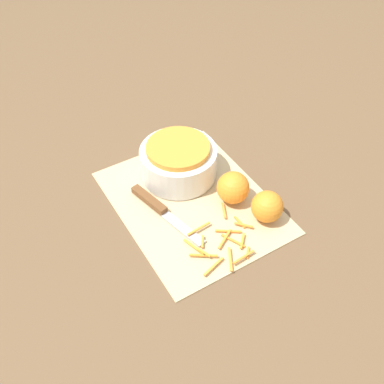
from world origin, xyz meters
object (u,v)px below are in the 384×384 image
object	(u,v)px
knife	(155,205)
orange_left	(233,188)
orange_right	(267,207)
bowl_speckled	(178,160)

from	to	relation	value
knife	orange_left	world-z (taller)	orange_left
knife	orange_left	distance (m)	0.19
knife	orange_right	world-z (taller)	orange_right
bowl_speckled	orange_left	size ratio (longest dim) A/B	2.45
orange_left	bowl_speckled	bearing A→B (deg)	-155.57
bowl_speckled	orange_left	world-z (taller)	bowl_speckled
knife	bowl_speckled	bearing A→B (deg)	110.46
orange_left	orange_right	distance (m)	0.09
bowl_speckled	knife	world-z (taller)	bowl_speckled
bowl_speckled	knife	bearing A→B (deg)	-56.02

